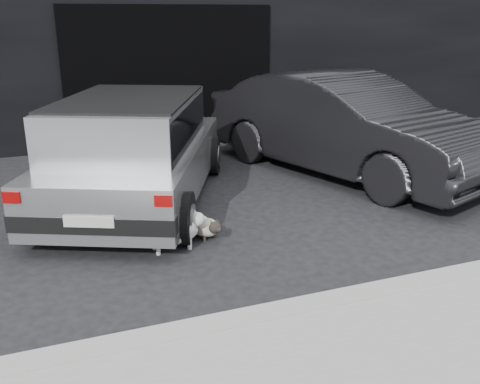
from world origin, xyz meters
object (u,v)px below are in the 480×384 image
object	(u,v)px
second_car	(344,125)
cat_siamese	(203,226)
silver_hatchback	(134,146)
cat_white	(175,232)

from	to	relation	value
second_car	cat_siamese	size ratio (longest dim) A/B	6.27
silver_hatchback	cat_siamese	distance (m)	1.65
cat_white	second_car	bearing A→B (deg)	117.85
cat_siamese	second_car	bearing A→B (deg)	-168.69
silver_hatchback	cat_white	xyz separation A→B (m)	(0.12, -1.65, -0.59)
cat_siamese	cat_white	world-z (taller)	cat_white
silver_hatchback	cat_white	distance (m)	1.75
second_car	silver_hatchback	bearing A→B (deg)	165.02
second_car	cat_white	distance (m)	3.79
second_car	cat_white	bearing A→B (deg)	-168.85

